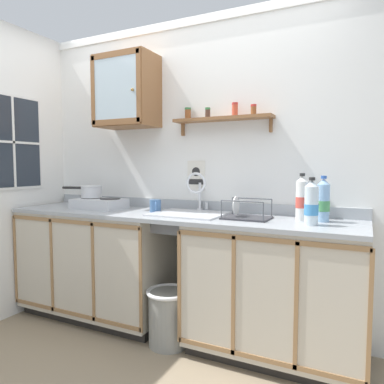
{
  "coord_description": "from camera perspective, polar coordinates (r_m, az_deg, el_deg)",
  "views": [
    {
      "loc": [
        1.34,
        -2.1,
        1.31
      ],
      "look_at": [
        0.12,
        0.4,
        1.1
      ],
      "focal_mm": 33.66,
      "sensor_mm": 36.0,
      "label": 1
    }
  ],
  "objects": [
    {
      "name": "floor",
      "position": [
        2.82,
        -6.3,
        -23.45
      ],
      "size": [
        5.8,
        5.8,
        0.0
      ],
      "primitive_type": "plane",
      "color": "gray",
      "rests_on": "ground"
    },
    {
      "name": "back_wall",
      "position": [
        3.01,
        -0.39,
        3.34
      ],
      "size": [
        3.4,
        0.07,
        2.5
      ],
      "color": "white",
      "rests_on": "ground"
    },
    {
      "name": "lower_cabinet_run",
      "position": [
        3.27,
        -14.73,
        -10.94
      ],
      "size": [
        1.32,
        0.6,
        0.91
      ],
      "color": "black",
      "rests_on": "ground"
    },
    {
      "name": "lower_cabinet_run_right",
      "position": [
        2.58,
        13.02,
        -15.05
      ],
      "size": [
        1.17,
        0.6,
        0.91
      ],
      "color": "black",
      "rests_on": "ground"
    },
    {
      "name": "countertop",
      "position": [
        2.76,
        -3.37,
        -3.77
      ],
      "size": [
        2.76,
        0.62,
        0.03
      ],
      "primitive_type": "cube",
      "color": "#9EA3A8",
      "rests_on": "lower_cabinet_run"
    },
    {
      "name": "backsplash",
      "position": [
        3.0,
        -0.68,
        -2.04
      ],
      "size": [
        2.76,
        0.02,
        0.08
      ],
      "primitive_type": "cube",
      "color": "#9EA3A8",
      "rests_on": "countertop"
    },
    {
      "name": "sink",
      "position": [
        2.73,
        -0.38,
        -4.03
      ],
      "size": [
        0.53,
        0.48,
        0.44
      ],
      "color": "silver",
      "rests_on": "countertop"
    },
    {
      "name": "hot_plate_stove",
      "position": [
        3.18,
        -14.48,
        -1.78
      ],
      "size": [
        0.42,
        0.28,
        0.09
      ],
      "color": "silver",
      "rests_on": "countertop"
    },
    {
      "name": "saucepan",
      "position": [
        3.25,
        -15.71,
        0.12
      ],
      "size": [
        0.36,
        0.18,
        0.1
      ],
      "color": "silver",
      "rests_on": "hot_plate_stove"
    },
    {
      "name": "bottle_water_blue_0",
      "position": [
        2.51,
        20.08,
        -1.4
      ],
      "size": [
        0.08,
        0.08,
        0.3
      ],
      "color": "#8CB7E0",
      "rests_on": "countertop"
    },
    {
      "name": "bottle_water_clear_1",
      "position": [
        2.34,
        18.39,
        -1.83
      ],
      "size": [
        0.09,
        0.09,
        0.3
      ],
      "color": "silver",
      "rests_on": "countertop"
    },
    {
      "name": "bottle_opaque_white_2",
      "position": [
        2.52,
        17.0,
        -1.08
      ],
      "size": [
        0.08,
        0.08,
        0.32
      ],
      "color": "white",
      "rests_on": "countertop"
    },
    {
      "name": "dish_rack",
      "position": [
        2.53,
        8.46,
        -3.71
      ],
      "size": [
        0.32,
        0.25,
        0.15
      ],
      "color": "#333338",
      "rests_on": "countertop"
    },
    {
      "name": "mug",
      "position": [
        2.86,
        -5.83,
        -2.19
      ],
      "size": [
        0.1,
        0.12,
        0.1
      ],
      "color": "#3F6699",
      "rests_on": "countertop"
    },
    {
      "name": "wall_cabinet",
      "position": [
        3.18,
        -10.3,
        15.37
      ],
      "size": [
        0.5,
        0.34,
        0.59
      ],
      "color": "brown"
    },
    {
      "name": "spice_shelf",
      "position": [
        2.82,
        4.63,
        11.65
      ],
      "size": [
        0.79,
        0.14,
        0.23
      ],
      "color": "brown"
    },
    {
      "name": "warning_sign",
      "position": [
        2.96,
        0.67,
        2.64
      ],
      "size": [
        0.16,
        0.01,
        0.24
      ],
      "color": "silver"
    },
    {
      "name": "window",
      "position": [
        3.46,
        -26.55,
        7.07
      ],
      "size": [
        0.03,
        0.58,
        0.81
      ],
      "color": "#262D38"
    },
    {
      "name": "trash_bin",
      "position": [
        2.77,
        -3.72,
        -19.02
      ],
      "size": [
        0.33,
        0.33,
        0.41
      ],
      "color": "gray",
      "rests_on": "ground"
    }
  ]
}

